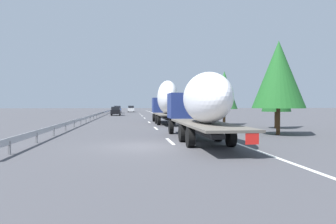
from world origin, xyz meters
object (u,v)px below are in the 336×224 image
object	(u,v)px
truck_trailing	(200,103)
car_blue_sedan	(118,109)
truck_lead	(166,100)
car_white_van	(131,109)
car_black_suv	(116,111)
road_sign	(167,104)

from	to	relation	value
truck_trailing	car_blue_sedan	bearing A→B (deg)	6.67
truck_lead	truck_trailing	xyz separation A→B (m)	(-17.25, -0.00, -0.37)
car_white_van	truck_lead	bearing A→B (deg)	-176.05
car_white_van	car_black_suv	distance (m)	27.51
car_white_van	car_black_suv	size ratio (longest dim) A/B	0.94
truck_lead	truck_trailing	distance (m)	17.25
truck_trailing	car_blue_sedan	distance (m)	62.94
truck_trailing	car_white_van	bearing A→B (deg)	3.01
truck_trailing	road_sign	size ratio (longest dim) A/B	4.29
road_sign	truck_trailing	bearing A→B (deg)	175.73
car_black_suv	road_sign	xyz separation A→B (m)	(-3.56, -10.11, 1.35)
truck_trailing	car_white_van	distance (m)	72.51
truck_lead	car_blue_sedan	bearing A→B (deg)	9.17
truck_lead	road_sign	xyz separation A→B (m)	(24.27, -3.10, -0.45)
road_sign	car_blue_sedan	bearing A→B (deg)	26.38
truck_trailing	road_sign	distance (m)	41.63
truck_lead	truck_trailing	bearing A→B (deg)	-180.00
car_blue_sedan	truck_trailing	bearing A→B (deg)	-173.33
truck_lead	car_white_van	size ratio (longest dim) A/B	2.85
car_blue_sedan	car_white_van	bearing A→B (deg)	-19.46
car_black_suv	truck_trailing	bearing A→B (deg)	-171.17
car_black_suv	truck_lead	bearing A→B (deg)	-165.87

